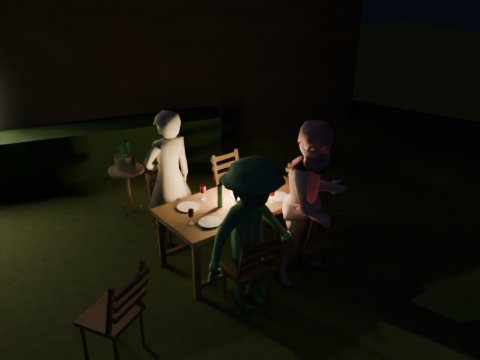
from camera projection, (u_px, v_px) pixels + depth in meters
name	position (u px, v px, depth m)	size (l,w,h in m)	color
garden_envelope	(103.00, 55.00, 9.84)	(40.00, 40.00, 3.20)	black
dining_table	(237.00, 207.00, 5.59)	(2.02, 1.38, 0.77)	#4E361A
chair_near_left	(248.00, 279.00, 4.95)	(0.51, 0.54, 0.97)	#4E361A
chair_near_right	(308.00, 251.00, 5.46)	(0.52, 0.55, 0.92)	#4E361A
chair_far_left	(174.00, 221.00, 6.05)	(0.56, 0.59, 0.99)	#4E361A
chair_far_right	(235.00, 200.00, 6.61)	(0.56, 0.58, 0.98)	#4E361A
chair_end	(308.00, 206.00, 6.44)	(0.52, 0.50, 0.95)	#4E361A
chair_spare	(115.00, 329.00, 4.25)	(0.68, 0.68, 1.04)	#4E361A
person_house_side	(169.00, 179.00, 5.84)	(0.65, 0.42, 1.77)	beige
person_opp_right	(315.00, 203.00, 5.15)	(0.91, 0.71, 1.87)	#D190AF
person_opp_left	(252.00, 236.00, 4.68)	(1.09, 0.63, 1.69)	#316345
lantern	(238.00, 186.00, 5.55)	(0.16, 0.16, 0.35)	white
plate_far_left	(188.00, 207.00, 5.40)	(0.25, 0.25, 0.01)	white
plate_near_left	(210.00, 222.00, 5.09)	(0.25, 0.25, 0.01)	white
plate_far_right	(255.00, 184.00, 5.96)	(0.25, 0.25, 0.01)	white
plate_near_right	(278.00, 196.00, 5.64)	(0.25, 0.25, 0.01)	white
wineglass_a	(203.00, 193.00, 5.55)	(0.06, 0.06, 0.18)	#59070F
wineglass_b	(191.00, 217.00, 5.03)	(0.06, 0.06, 0.18)	#59070F
wineglass_c	(272.00, 196.00, 5.48)	(0.06, 0.06, 0.18)	#59070F
wineglass_d	(267.00, 176.00, 5.99)	(0.06, 0.06, 0.18)	#59070F
wineglass_e	(247.00, 206.00, 5.25)	(0.06, 0.06, 0.18)	silver
bottle_table	(220.00, 196.00, 5.35)	(0.07, 0.07, 0.28)	#0F471E
napkin_left	(244.00, 215.00, 5.24)	(0.18, 0.14, 0.01)	red
napkin_right	(289.00, 197.00, 5.64)	(0.18, 0.14, 0.01)	red
phone	(209.00, 227.00, 4.99)	(0.14, 0.07, 0.01)	black
side_table	(127.00, 174.00, 6.68)	(0.50, 0.50, 0.68)	brown
ice_bucket	(125.00, 162.00, 6.59)	(0.30, 0.30, 0.22)	#A5A8AD
bottle_bucket_a	(122.00, 160.00, 6.52)	(0.07, 0.07, 0.32)	#0F471E
bottle_bucket_b	(128.00, 157.00, 6.62)	(0.07, 0.07, 0.32)	#0F471E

